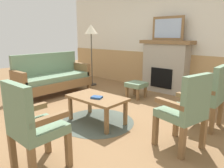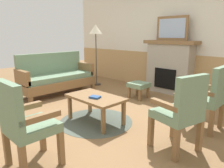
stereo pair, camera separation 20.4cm
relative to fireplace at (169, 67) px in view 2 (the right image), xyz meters
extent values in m
plane|color=olive|center=(0.00, -2.35, -0.65)|extent=(14.00, 14.00, 0.00)
cube|color=silver|center=(0.00, 0.25, 0.70)|extent=(7.20, 0.12, 2.70)
cube|color=tan|center=(0.00, 0.18, -0.18)|extent=(7.20, 0.02, 0.95)
cube|color=#A39989|center=(0.00, 0.00, -0.05)|extent=(1.10, 0.36, 1.20)
cube|color=black|center=(0.00, -0.19, -0.27)|extent=(0.56, 0.02, 0.48)
cube|color=brown|center=(0.00, 0.00, 0.59)|extent=(1.30, 0.44, 0.08)
cube|color=brown|center=(0.00, 0.00, 0.91)|extent=(0.80, 0.03, 0.56)
cube|color=#9EB2D1|center=(0.00, -0.02, 0.91)|extent=(0.68, 0.01, 0.44)
cube|color=brown|center=(-1.54, -2.84, -0.57)|extent=(0.08, 0.08, 0.16)
cube|color=brown|center=(-1.54, -1.16, -0.57)|extent=(0.08, 0.08, 0.16)
cube|color=brown|center=(-2.14, -2.84, -0.57)|extent=(0.08, 0.08, 0.16)
cube|color=brown|center=(-2.14, -1.16, -0.57)|extent=(0.08, 0.08, 0.16)
cube|color=brown|center=(-1.84, -2.00, -0.39)|extent=(0.70, 1.80, 0.20)
cube|color=gray|center=(-1.84, -2.00, -0.23)|extent=(0.60, 1.70, 0.12)
cube|color=gray|center=(-2.14, -2.00, 0.08)|extent=(0.10, 1.70, 0.50)
cube|color=brown|center=(-1.84, -2.85, -0.12)|extent=(0.60, 0.10, 0.30)
cube|color=brown|center=(-1.84, -1.15, -0.12)|extent=(0.60, 0.10, 0.30)
cube|color=brown|center=(-0.33, -2.69, -0.45)|extent=(0.05, 0.05, 0.40)
cube|color=brown|center=(0.51, -2.69, -0.45)|extent=(0.05, 0.05, 0.40)
cube|color=brown|center=(-0.33, -2.25, -0.45)|extent=(0.05, 0.05, 0.40)
cube|color=brown|center=(0.51, -2.25, -0.45)|extent=(0.05, 0.05, 0.40)
cube|color=brown|center=(0.09, -2.47, -0.23)|extent=(0.96, 0.56, 0.04)
cylinder|color=#4C564C|center=(0.09, -2.47, -0.65)|extent=(1.22, 1.22, 0.01)
cube|color=navy|center=(0.16, -2.54, -0.20)|extent=(0.19, 0.17, 0.03)
cube|color=brown|center=(-0.38, -1.06, -0.52)|extent=(0.05, 0.05, 0.26)
cube|color=brown|center=(-0.08, -1.06, -0.52)|extent=(0.05, 0.05, 0.26)
cube|color=brown|center=(-0.38, -0.76, -0.52)|extent=(0.05, 0.05, 0.26)
cube|color=brown|center=(-0.08, -0.76, -0.52)|extent=(0.05, 0.05, 0.26)
cube|color=gray|center=(-0.23, -0.91, -0.34)|extent=(0.40, 0.40, 0.10)
cube|color=brown|center=(1.19, -2.48, -0.45)|extent=(0.07, 0.07, 0.40)
cube|color=brown|center=(1.28, -2.07, -0.45)|extent=(0.07, 0.07, 0.40)
cube|color=brown|center=(1.60, -2.58, -0.45)|extent=(0.07, 0.07, 0.40)
cube|color=brown|center=(1.69, -2.17, -0.45)|extent=(0.07, 0.07, 0.40)
cube|color=gray|center=(1.44, -2.32, -0.20)|extent=(0.58, 0.58, 0.10)
cube|color=gray|center=(1.64, -2.37, 0.09)|extent=(0.19, 0.49, 0.48)
cube|color=brown|center=(1.39, -2.52, -0.03)|extent=(0.44, 0.17, 0.06)
cube|color=brown|center=(1.49, -2.12, -0.03)|extent=(0.44, 0.17, 0.06)
cube|color=brown|center=(1.23, -1.68, -0.45)|extent=(0.06, 0.06, 0.40)
cube|color=brown|center=(1.23, -1.26, -0.45)|extent=(0.06, 0.06, 0.40)
cube|color=brown|center=(1.65, -1.68, -0.45)|extent=(0.06, 0.06, 0.40)
cube|color=brown|center=(1.65, -1.26, -0.45)|extent=(0.06, 0.06, 0.40)
cube|color=gray|center=(1.44, -1.47, -0.20)|extent=(0.49, 0.49, 0.10)
cube|color=gray|center=(1.64, -1.47, 0.09)|extent=(0.09, 0.48, 0.48)
cube|color=brown|center=(1.44, -1.67, -0.03)|extent=(0.44, 0.08, 0.06)
cube|color=brown|center=(1.44, -1.26, -0.03)|extent=(0.44, 0.08, 0.06)
cube|color=brown|center=(0.31, -3.53, -0.45)|extent=(0.06, 0.06, 0.40)
cube|color=brown|center=(0.73, -3.53, -0.45)|extent=(0.06, 0.06, 0.40)
cube|color=brown|center=(0.31, -3.95, -0.45)|extent=(0.06, 0.06, 0.40)
cube|color=brown|center=(0.73, -3.95, -0.45)|extent=(0.06, 0.06, 0.40)
cube|color=gray|center=(0.52, -3.74, -0.20)|extent=(0.48, 0.48, 0.10)
cube|color=gray|center=(0.52, -3.94, 0.09)|extent=(0.48, 0.08, 0.48)
cube|color=brown|center=(0.31, -3.74, -0.03)|extent=(0.07, 0.44, 0.06)
cube|color=brown|center=(0.72, -3.74, -0.03)|extent=(0.07, 0.44, 0.06)
cylinder|color=#332D28|center=(-1.91, -0.71, -0.64)|extent=(0.24, 0.24, 0.03)
cylinder|color=#4C473D|center=(-1.91, -0.71, 0.08)|extent=(0.03, 0.03, 1.40)
cone|color=beige|center=(-1.91, -0.71, 0.90)|extent=(0.36, 0.36, 0.25)
camera|label=1|loc=(2.46, -4.77, 0.77)|focal=33.87mm
camera|label=2|loc=(2.61, -4.63, 0.77)|focal=33.87mm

